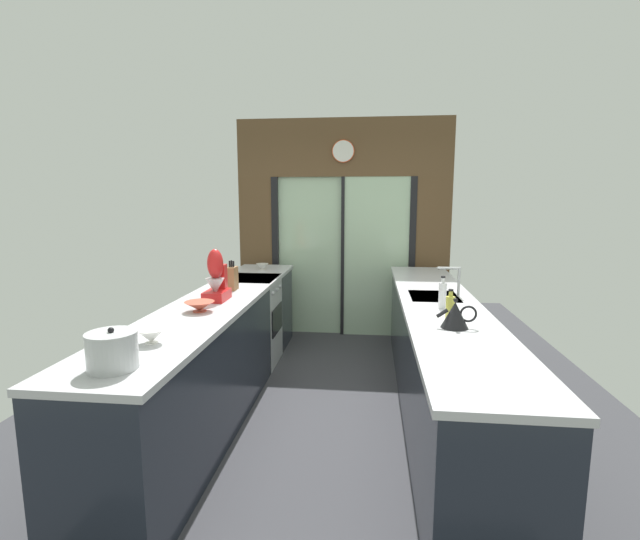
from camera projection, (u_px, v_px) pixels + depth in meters
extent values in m
cube|color=#38383D|center=(330.00, 392.00, 4.16)|extent=(5.04, 7.60, 0.02)
cube|color=brown|center=(344.00, 147.00, 5.55)|extent=(2.64, 0.08, 0.70)
cube|color=#B2D1AD|center=(310.00, 256.00, 5.83)|extent=(0.80, 0.02, 2.00)
cube|color=#B2D1AD|center=(376.00, 258.00, 5.70)|extent=(0.80, 0.02, 2.00)
cube|color=black|center=(276.00, 256.00, 5.86)|extent=(0.08, 0.10, 2.00)
cube|color=black|center=(412.00, 258.00, 5.67)|extent=(0.08, 0.10, 2.00)
cube|color=black|center=(343.00, 257.00, 5.76)|extent=(0.04, 0.10, 2.00)
cube|color=brown|center=(257.00, 256.00, 5.88)|extent=(0.42, 0.08, 2.00)
cube|color=brown|center=(432.00, 258.00, 5.64)|extent=(0.42, 0.08, 2.00)
cylinder|color=white|center=(343.00, 151.00, 5.50)|extent=(0.25, 0.03, 0.25)
torus|color=#DB4C23|center=(343.00, 151.00, 5.50)|extent=(0.27, 0.02, 0.27)
cube|color=#1E232D|center=(193.00, 381.00, 3.28)|extent=(0.58, 2.55, 0.88)
cube|color=#1E232D|center=(264.00, 308.00, 5.44)|extent=(0.58, 0.65, 0.88)
cube|color=#BCBCC1|center=(219.00, 300.00, 3.82)|extent=(0.62, 3.80, 0.04)
cube|color=#1E232D|center=(438.00, 360.00, 3.69)|extent=(0.58, 3.80, 0.88)
cube|color=#BCBCC1|center=(441.00, 305.00, 3.62)|extent=(0.62, 3.80, 0.04)
cube|color=#B7BABC|center=(434.00, 299.00, 3.87)|extent=(0.40, 0.48, 0.05)
cylinder|color=#B7BABC|center=(459.00, 282.00, 3.82)|extent=(0.02, 0.02, 0.25)
cylinder|color=#B7BABC|center=(448.00, 268.00, 3.81)|extent=(0.18, 0.02, 0.02)
cube|color=#B7BABC|center=(250.00, 322.00, 4.82)|extent=(0.58, 0.60, 0.88)
cube|color=black|center=(277.00, 319.00, 4.78)|extent=(0.01, 0.48, 0.28)
cube|color=black|center=(249.00, 279.00, 4.75)|extent=(0.58, 0.60, 0.03)
cylinder|color=#B7BABC|center=(274.00, 293.00, 4.56)|extent=(0.02, 0.04, 0.04)
cylinder|color=#B7BABC|center=(277.00, 290.00, 4.73)|extent=(0.02, 0.04, 0.04)
cylinder|color=#B7BABC|center=(281.00, 286.00, 4.91)|extent=(0.02, 0.04, 0.04)
cylinder|color=silver|center=(152.00, 343.00, 2.61)|extent=(0.07, 0.07, 0.01)
cone|color=silver|center=(151.00, 336.00, 2.60)|extent=(0.16, 0.16, 0.08)
cylinder|color=#BC4C38|center=(200.00, 311.00, 3.34)|extent=(0.10, 0.10, 0.01)
cone|color=#BC4C38|center=(200.00, 306.00, 3.33)|extent=(0.22, 0.22, 0.07)
cylinder|color=silver|center=(262.00, 269.00, 5.26)|extent=(0.06, 0.06, 0.01)
cone|color=silver|center=(262.00, 266.00, 5.26)|extent=(0.14, 0.14, 0.06)
cube|color=brown|center=(232.00, 278.00, 4.10)|extent=(0.08, 0.14, 0.21)
cylinder|color=black|center=(230.00, 264.00, 4.09)|extent=(0.02, 0.02, 0.07)
cylinder|color=black|center=(232.00, 264.00, 4.08)|extent=(0.02, 0.02, 0.07)
cylinder|color=black|center=(234.00, 265.00, 4.08)|extent=(0.02, 0.02, 0.06)
cube|color=red|center=(217.00, 295.00, 3.70)|extent=(0.17, 0.26, 0.08)
cube|color=red|center=(220.00, 276.00, 3.78)|extent=(0.10, 0.08, 0.20)
ellipsoid|color=red|center=(215.00, 264.00, 3.65)|extent=(0.13, 0.12, 0.24)
cone|color=#B7BABC|center=(215.00, 286.00, 3.66)|extent=(0.15, 0.15, 0.13)
cylinder|color=#B7BABC|center=(112.00, 352.00, 2.21)|extent=(0.24, 0.24, 0.17)
cylinder|color=#B7BABC|center=(111.00, 334.00, 2.19)|extent=(0.24, 0.24, 0.01)
sphere|color=black|center=(111.00, 330.00, 2.19)|extent=(0.03, 0.03, 0.03)
cone|color=black|center=(455.00, 315.00, 2.91)|extent=(0.18, 0.18, 0.17)
sphere|color=black|center=(456.00, 300.00, 2.89)|extent=(0.03, 0.03, 0.03)
cylinder|color=black|center=(442.00, 313.00, 2.92)|extent=(0.08, 0.02, 0.07)
torus|color=black|center=(468.00, 314.00, 2.90)|extent=(0.11, 0.01, 0.11)
cylinder|color=#D1CC4C|center=(450.00, 309.00, 3.08)|extent=(0.06, 0.06, 0.17)
cylinder|color=#D1CC4C|center=(451.00, 294.00, 3.07)|extent=(0.03, 0.03, 0.04)
cylinder|color=black|center=(451.00, 290.00, 3.06)|extent=(0.03, 0.03, 0.01)
cylinder|color=silver|center=(442.00, 296.00, 3.42)|extent=(0.06, 0.06, 0.20)
cylinder|color=silver|center=(443.00, 280.00, 3.40)|extent=(0.03, 0.03, 0.04)
cylinder|color=black|center=(443.00, 277.00, 3.39)|extent=(0.03, 0.03, 0.01)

